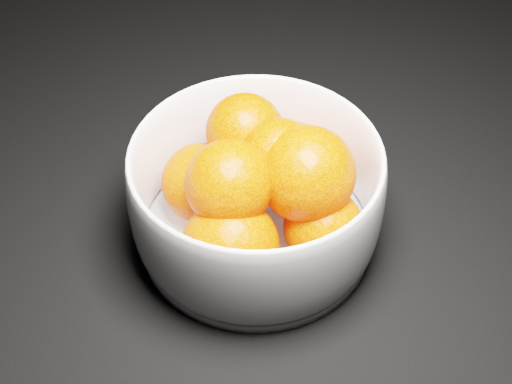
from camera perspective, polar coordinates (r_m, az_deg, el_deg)
name	(u,v)px	position (r m, az deg, el deg)	size (l,w,h in m)	color
ground	(486,162)	(0.75, 17.94, 2.29)	(3.00, 3.00, 0.00)	black
bowl	(256,196)	(0.60, 0.00, -0.35)	(0.22, 0.22, 0.11)	white
orange_pile	(263,185)	(0.59, 0.54, 0.55)	(0.16, 0.16, 0.12)	#EE4508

